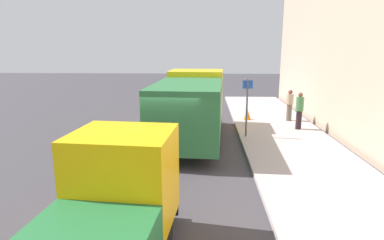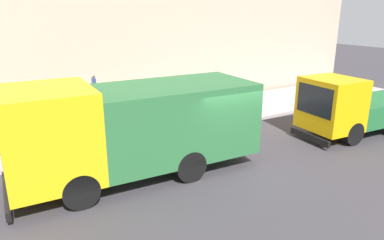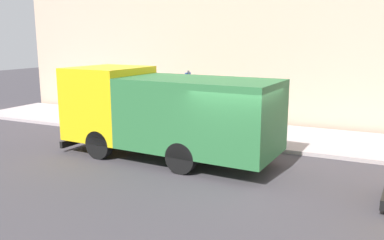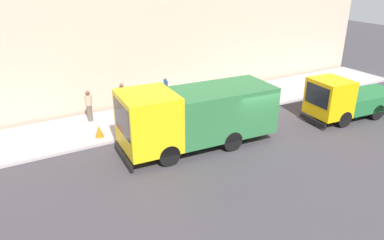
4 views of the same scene
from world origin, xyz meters
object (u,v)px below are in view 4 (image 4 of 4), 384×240
at_px(pedestrian_walking, 89,105).
at_px(street_sign_post, 166,99).
at_px(large_utility_truck, 196,114).
at_px(pedestrian_standing, 122,98).
at_px(traffic_cone_orange, 99,131).
at_px(small_flatbed_truck, 347,99).

bearing_deg(pedestrian_walking, street_sign_post, -96.56).
bearing_deg(street_sign_post, large_utility_truck, -172.05).
xyz_separation_m(large_utility_truck, street_sign_post, (2.44, 0.34, 0.06)).
bearing_deg(pedestrian_standing, large_utility_truck, 146.99).
bearing_deg(pedestrian_standing, traffic_cone_orange, 85.96).
bearing_deg(small_flatbed_truck, street_sign_post, 73.56).
distance_m(large_utility_truck, traffic_cone_orange, 4.93).
bearing_deg(large_utility_truck, street_sign_post, 11.34).
height_order(large_utility_truck, traffic_cone_orange, large_utility_truck).
distance_m(small_flatbed_truck, street_sign_post, 9.95).
xyz_separation_m(small_flatbed_truck, pedestrian_standing, (6.32, 10.68, -0.02)).
bearing_deg(traffic_cone_orange, large_utility_truck, -127.69).
bearing_deg(pedestrian_walking, traffic_cone_orange, -151.02).
xyz_separation_m(pedestrian_walking, street_sign_post, (-2.72, -3.29, 0.64)).
distance_m(small_flatbed_truck, pedestrian_walking, 14.05).
relative_size(small_flatbed_truck, pedestrian_walking, 3.43).
relative_size(small_flatbed_truck, traffic_cone_orange, 9.88).
relative_size(large_utility_truck, traffic_cone_orange, 12.68).
relative_size(traffic_cone_orange, street_sign_post, 0.23).
relative_size(large_utility_truck, pedestrian_standing, 4.12).
distance_m(large_utility_truck, pedestrian_standing, 5.48).
height_order(small_flatbed_truck, traffic_cone_orange, small_flatbed_truck).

